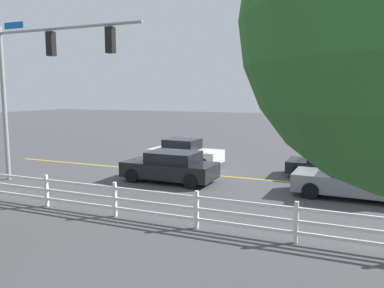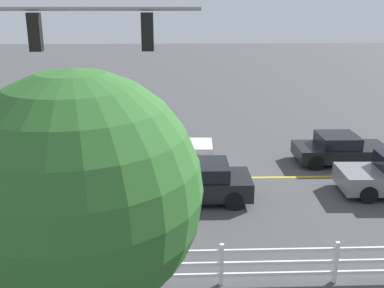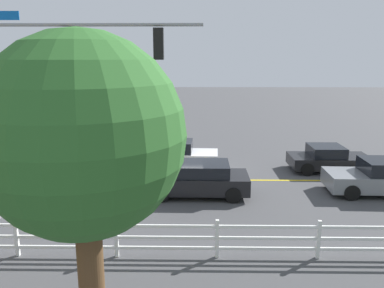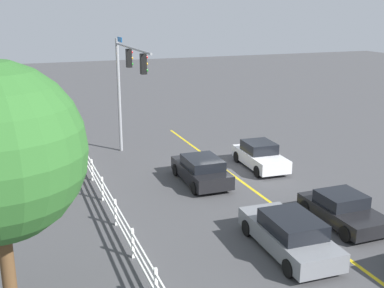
# 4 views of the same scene
# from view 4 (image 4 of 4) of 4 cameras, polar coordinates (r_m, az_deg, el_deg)

# --- Properties ---
(ground_plane) EXTENTS (120.00, 120.00, 0.00)m
(ground_plane) POSITION_cam_4_polar(r_m,az_deg,el_deg) (26.59, 4.33, -3.32)
(ground_plane) COLOR #444447
(lane_center_stripe) EXTENTS (28.00, 0.16, 0.01)m
(lane_center_stripe) POSITION_cam_4_polar(r_m,az_deg,el_deg) (23.27, 8.53, -6.31)
(lane_center_stripe) COLOR gold
(lane_center_stripe) RESTS_ON ground_plane
(signal_assembly) EXTENTS (7.42, 0.38, 7.09)m
(signal_assembly) POSITION_cam_4_polar(r_m,az_deg,el_deg) (27.63, -7.76, 7.97)
(signal_assembly) COLOR gray
(signal_assembly) RESTS_ON ground_plane
(car_0) EXTENTS (4.81, 2.10, 1.46)m
(car_0) POSITION_cam_4_polar(r_m,az_deg,el_deg) (18.32, 11.45, -10.40)
(car_0) COLOR slate
(car_0) RESTS_ON ground_plane
(car_1) EXTENTS (4.14, 1.99, 1.46)m
(car_1) POSITION_cam_4_polar(r_m,az_deg,el_deg) (27.28, 8.07, -1.40)
(car_1) COLOR silver
(car_1) RESTS_ON ground_plane
(car_2) EXTENTS (3.98, 2.01, 1.30)m
(car_2) POSITION_cam_4_polar(r_m,az_deg,el_deg) (21.13, 17.44, -7.44)
(car_2) COLOR black
(car_2) RESTS_ON ground_plane
(car_3) EXTENTS (4.27, 2.01, 1.39)m
(car_3) POSITION_cam_4_polar(r_m,az_deg,el_deg) (24.71, 1.11, -3.10)
(car_3) COLOR black
(car_3) RESTS_ON ground_plane
(white_rail_fence) EXTENTS (26.10, 0.10, 1.15)m
(white_rail_fence) POSITION_cam_4_polar(r_m,az_deg,el_deg) (21.58, -9.87, -6.47)
(white_rail_fence) COLOR white
(white_rail_fence) RESTS_ON ground_plane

